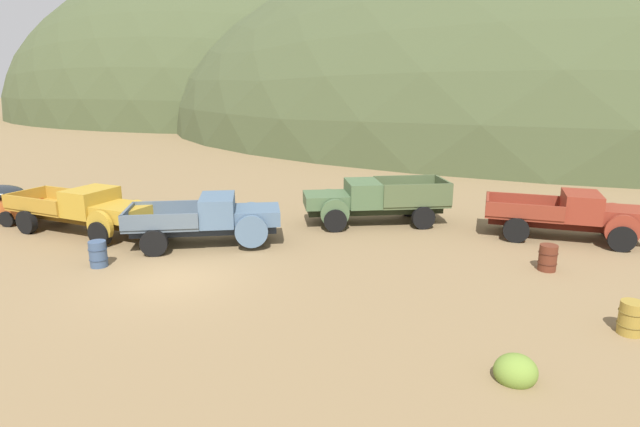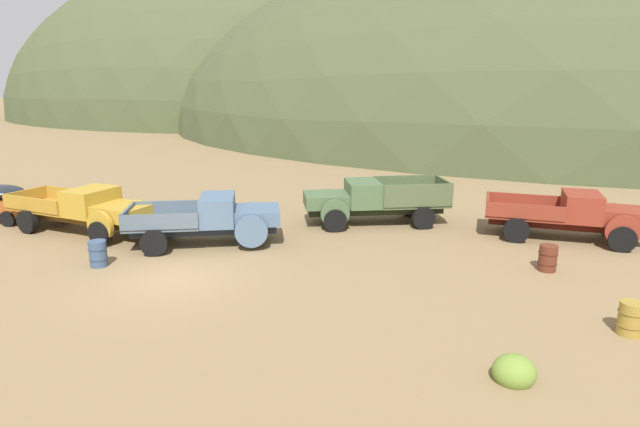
{
  "view_description": "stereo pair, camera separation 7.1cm",
  "coord_description": "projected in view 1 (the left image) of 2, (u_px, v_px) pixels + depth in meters",
  "views": [
    {
      "loc": [
        6.43,
        -14.7,
        6.13
      ],
      "look_at": [
        4.09,
        4.77,
        1.02
      ],
      "focal_mm": 29.1,
      "sensor_mm": 36.0,
      "label": 1
    },
    {
      "loc": [
        6.5,
        -14.69,
        6.13
      ],
      "look_at": [
        4.09,
        4.77,
        1.02
      ],
      "focal_mm": 29.1,
      "sensor_mm": 36.0,
      "label": 2
    }
  ],
  "objects": [
    {
      "name": "truck_mustard",
      "position": [
        90.0,
        210.0,
        20.87
      ],
      "size": [
        6.84,
        3.85,
        1.89
      ],
      "rotation": [
        0.0,
        0.0,
        -0.31
      ],
      "color": "#593D12",
      "rests_on": "ground"
    },
    {
      "name": "ground_plane",
      "position": [
        174.0,
        278.0,
        16.41
      ],
      "size": [
        300.0,
        300.0,
        0.0
      ],
      "primitive_type": "plane",
      "color": "olive"
    },
    {
      "name": "bush_front_right",
      "position": [
        215.0,
        211.0,
        23.76
      ],
      "size": [
        1.14,
        0.97,
        0.95
      ],
      "color": "#3D702D",
      "rests_on": "ground"
    },
    {
      "name": "truck_rust_red",
      "position": [
        578.0,
        215.0,
        20.11
      ],
      "size": [
        6.18,
        3.19,
        1.89
      ],
      "rotation": [
        0.0,
        0.0,
        -0.19
      ],
      "color": "#42140D",
      "rests_on": "ground"
    },
    {
      "name": "oil_drum_foreground",
      "position": [
        98.0,
        254.0,
        17.36
      ],
      "size": [
        0.61,
        0.61,
        0.89
      ],
      "color": "#384C6B",
      "rests_on": "ground"
    },
    {
      "name": "bush_back_edge",
      "position": [
        74.0,
        206.0,
        24.98
      ],
      "size": [
        1.15,
        0.89,
        0.78
      ],
      "color": "#5B8E42",
      "rests_on": "ground"
    },
    {
      "name": "oil_drum_spare",
      "position": [
        548.0,
        258.0,
        17.01
      ],
      "size": [
        0.62,
        0.62,
        0.87
      ],
      "color": "#5B2819",
      "rests_on": "ground"
    },
    {
      "name": "truck_weathered_green",
      "position": [
        366.0,
        201.0,
        22.37
      ],
      "size": [
        6.42,
        3.5,
        1.91
      ],
      "rotation": [
        0.0,
        0.0,
        3.38
      ],
      "color": "#232B1B",
      "rests_on": "ground"
    },
    {
      "name": "bush_lone_scrub",
      "position": [
        515.0,
        372.0,
        10.83
      ],
      "size": [
        0.9,
        0.81,
        0.75
      ],
      "color": "olive",
      "rests_on": "ground"
    },
    {
      "name": "truck_chalk_blue",
      "position": [
        215.0,
        219.0,
        19.59
      ],
      "size": [
        5.95,
        3.48,
        1.89
      ],
      "rotation": [
        0.0,
        0.0,
        0.24
      ],
      "color": "#262D39",
      "rests_on": "ground"
    },
    {
      "name": "hill_far_right",
      "position": [
        587.0,
        127.0,
        67.46
      ],
      "size": [
        106.46,
        83.75,
        47.51
      ],
      "primitive_type": "ellipsoid",
      "color": "#424C2D",
      "rests_on": "ground"
    },
    {
      "name": "oil_drum_by_truck",
      "position": [
        631.0,
        318.0,
        12.75
      ],
      "size": [
        0.62,
        0.62,
        0.85
      ],
      "color": "olive",
      "rests_on": "ground"
    },
    {
      "name": "hill_far_left",
      "position": [
        280.0,
        114.0,
        93.96
      ],
      "size": [
        93.69,
        73.48,
        53.65
      ],
      "primitive_type": "ellipsoid",
      "color": "#424C2D",
      "rests_on": "ground"
    }
  ]
}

